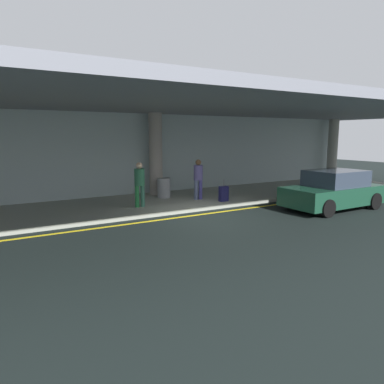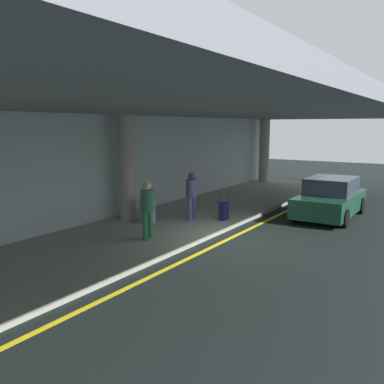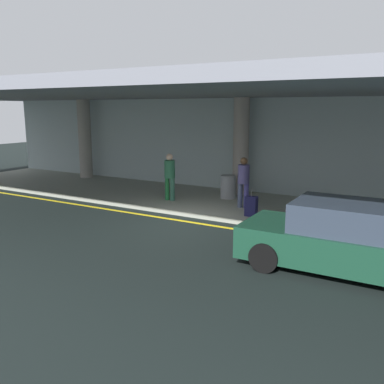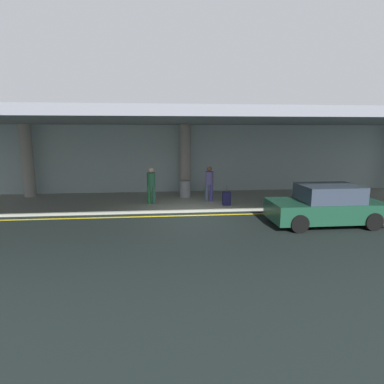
{
  "view_description": "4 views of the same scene",
  "coord_description": "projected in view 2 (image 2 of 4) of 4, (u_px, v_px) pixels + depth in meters",
  "views": [
    {
      "loc": [
        -6.69,
        -10.02,
        2.81
      ],
      "look_at": [
        -0.01,
        1.31,
        0.71
      ],
      "focal_mm": 33.12,
      "sensor_mm": 36.0,
      "label": 1
    },
    {
      "loc": [
        -10.82,
        -5.17,
        3.4
      ],
      "look_at": [
        1.31,
        2.68,
        1.09
      ],
      "focal_mm": 38.72,
      "sensor_mm": 36.0,
      "label": 2
    },
    {
      "loc": [
        6.26,
        -10.02,
        3.4
      ],
      "look_at": [
        -0.25,
        1.26,
        0.77
      ],
      "focal_mm": 38.86,
      "sensor_mm": 36.0,
      "label": 3
    },
    {
      "loc": [
        -1.22,
        -12.03,
        3.4
      ],
      "look_at": [
        0.06,
        1.29,
        0.85
      ],
      "focal_mm": 29.34,
      "sensor_mm": 36.0,
      "label": 4
    }
  ],
  "objects": [
    {
      "name": "traveler_with_luggage",
      "position": [
        147.0,
        207.0,
        11.87
      ],
      "size": [
        0.38,
        0.38,
        1.68
      ],
      "rotation": [
        0.0,
        0.0,
        4.93
      ],
      "color": "#21723A",
      "rests_on": "sidewalk"
    },
    {
      "name": "ceiling_overhang",
      "position": [
        172.0,
        108.0,
        13.06
      ],
      "size": [
        28.0,
        13.2,
        0.3
      ],
      "primitive_type": "cube",
      "color": "slate",
      "rests_on": "support_column_far_left"
    },
    {
      "name": "lane_stripe_yellow",
      "position": [
        228.0,
        239.0,
        12.56
      ],
      "size": [
        26.0,
        0.14,
        0.01
      ],
      "primitive_type": "cube",
      "color": "yellow",
      "rests_on": "ground"
    },
    {
      "name": "suitcase_upright_primary",
      "position": [
        224.0,
        211.0,
        14.43
      ],
      "size": [
        0.36,
        0.22,
        0.9
      ],
      "rotation": [
        0.0,
        0.0,
        -0.08
      ],
      "color": "#1B1B4E",
      "rests_on": "sidewalk"
    },
    {
      "name": "terminal_back_wall",
      "position": [
        110.0,
        168.0,
        14.86
      ],
      "size": [
        26.0,
        0.3,
        3.8
      ],
      "primitive_type": "cube",
      "color": "#A8BABB",
      "rests_on": "ground"
    },
    {
      "name": "sidewalk",
      "position": [
        161.0,
        226.0,
        13.94
      ],
      "size": [
        26.0,
        4.2,
        0.15
      ],
      "primitive_type": "cube",
      "color": "#989C8E",
      "rests_on": "ground"
    },
    {
      "name": "trash_bin_steel",
      "position": [
        147.0,
        210.0,
        14.07
      ],
      "size": [
        0.56,
        0.56,
        0.85
      ],
      "primitive_type": "cylinder",
      "color": "gray",
      "rests_on": "sidewalk"
    },
    {
      "name": "ground_plane",
      "position": [
        244.0,
        242.0,
        12.28
      ],
      "size": [
        60.0,
        60.0,
        0.0
      ],
      "primitive_type": "plane",
      "color": "black"
    },
    {
      "name": "support_column_left_mid",
      "position": [
        127.0,
        167.0,
        14.41
      ],
      "size": [
        0.6,
        0.6,
        3.65
      ],
      "primitive_type": "cylinder",
      "color": "#9F958C",
      "rests_on": "sidewalk"
    },
    {
      "name": "person_waiting_for_ride",
      "position": [
        192.0,
        193.0,
        14.28
      ],
      "size": [
        0.38,
        0.38,
        1.68
      ],
      "rotation": [
        0.0,
        0.0,
        3.36
      ],
      "color": "slate",
      "rests_on": "sidewalk"
    },
    {
      "name": "car_dark_green",
      "position": [
        330.0,
        199.0,
        15.5
      ],
      "size": [
        4.1,
        1.92,
        1.5
      ],
      "rotation": [
        0.0,
        0.0,
        3.16
      ],
      "color": "#163E2C",
      "rests_on": "ground"
    },
    {
      "name": "support_column_center",
      "position": [
        264.0,
        150.0,
        24.35
      ],
      "size": [
        0.6,
        0.6,
        3.65
      ],
      "primitive_type": "cylinder",
      "color": "#9B9B91",
      "rests_on": "sidewalk"
    }
  ]
}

